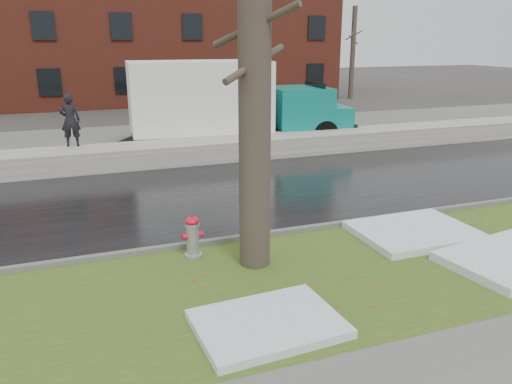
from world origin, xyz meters
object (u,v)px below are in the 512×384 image
object	(u,v)px
fire_hydrant	(193,235)
tree	(255,68)
box_truck	(228,103)
worker	(70,120)

from	to	relation	value
fire_hydrant	tree	xyz separation A→B (m)	(1.08, -0.71, 3.29)
box_truck	worker	size ratio (longest dim) A/B	5.85
fire_hydrant	worker	distance (m)	9.16
box_truck	fire_hydrant	bearing A→B (deg)	-107.22
worker	tree	bearing A→B (deg)	113.37
fire_hydrant	box_truck	bearing A→B (deg)	62.85
fire_hydrant	worker	bearing A→B (deg)	97.34
tree	box_truck	world-z (taller)	tree
tree	worker	distance (m)	10.30
fire_hydrant	box_truck	size ratio (longest dim) A/B	0.09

